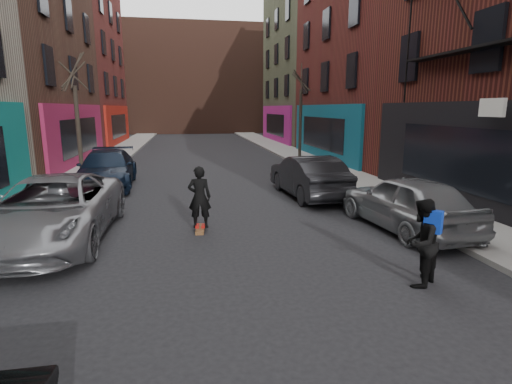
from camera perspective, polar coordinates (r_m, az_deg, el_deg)
name	(u,v)px	position (r m, az deg, el deg)	size (l,w,h in m)	color
sidewalk_left	(121,151)	(32.40, -18.73, 5.57)	(2.50, 84.00, 0.13)	gray
sidewalk_right	(280,148)	(32.88, 3.44, 6.26)	(2.50, 84.00, 0.13)	gray
buildings_right	(501,6)	(23.64, 31.57, 21.75)	(12.00, 56.00, 16.00)	#4C2820
building_far	(194,81)	(57.99, -8.88, 15.43)	(40.00, 10.00, 14.00)	#47281E
tree_left_far	(76,106)	(20.46, -24.30, 11.14)	(2.00, 2.00, 6.50)	black
tree_right_far	(301,104)	(26.91, 6.41, 12.35)	(2.00, 2.00, 6.80)	black
parked_left_far	(53,210)	(11.16, -27.00, -2.26)	(2.67, 5.80, 1.61)	gray
parked_left_end	(107,169)	(17.92, -20.51, 3.07)	(2.15, 5.30, 1.54)	black
parked_right_far	(407,202)	(11.62, 20.73, -1.38)	(1.82, 4.53, 1.54)	#919498
parked_right_end	(308,176)	(15.13, 7.45, 2.26)	(1.65, 4.73, 1.56)	black
skateboard	(200,229)	(11.04, -7.94, -5.27)	(0.22, 0.80, 0.10)	brown
skateboarder	(199,197)	(10.81, -8.08, -0.73)	(0.62, 0.40, 1.69)	black
pedestrian	(421,242)	(8.07, 22.54, -6.67)	(1.03, 1.00, 1.67)	black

